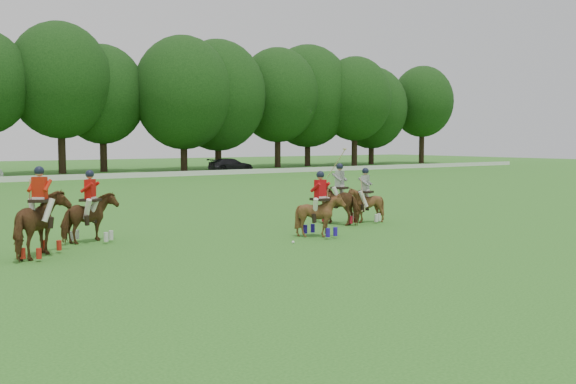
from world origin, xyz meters
TOP-DOWN VIEW (x-y plane):
  - ground at (0.00, 0.00)m, footprint 180.00×180.00m
  - boundary_rail at (0.00, 38.00)m, footprint 120.00×0.10m
  - car_right at (21.65, 42.50)m, footprint 4.74×2.14m
  - polo_red_a at (-5.79, 4.14)m, footprint 2.04×2.26m
  - polo_red_b at (-3.90, 5.84)m, footprint 1.99×2.00m
  - polo_red_c at (2.66, 2.76)m, footprint 1.32×1.45m
  - polo_stripe_a at (5.25, 4.96)m, footprint 1.55×2.06m
  - polo_stripe_b at (6.31, 4.71)m, footprint 1.59×1.64m
  - polo_ball at (1.15, 2.15)m, footprint 0.09×0.09m

SIDE VIEW (x-z plane):
  - ground at x=0.00m, z-range 0.00..0.00m
  - polo_ball at x=1.15m, z-range 0.00..0.09m
  - boundary_rail at x=0.00m, z-range 0.00..0.44m
  - car_right at x=21.65m, z-range 0.00..1.35m
  - polo_stripe_b at x=6.31m, z-range -0.32..1.80m
  - polo_red_c at x=2.66m, z-range -0.32..1.85m
  - polo_red_b at x=-3.90m, z-range -0.33..1.92m
  - polo_stripe_a at x=5.25m, z-range -0.59..2.25m
  - polo_red_a at x=-5.79m, z-range -0.32..2.15m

